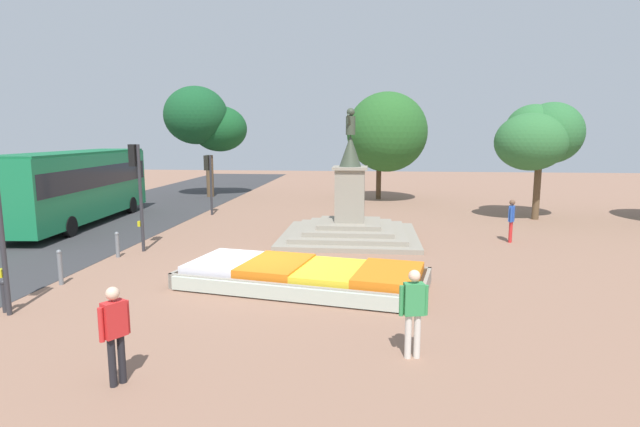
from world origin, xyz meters
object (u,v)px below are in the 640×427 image
object	(u,v)px
statue_monument	(350,219)
pedestrian_crossing_plaza	(413,307)
flower_planter	(303,276)
kerb_bollard_south	(4,295)
kerb_bollard_mid_a	(60,266)
kerb_bollard_mid_b	(117,244)
traffic_light_mid_block	(137,179)
traffic_light_far_corner	(209,173)
city_bus	(77,183)
pedestrian_with_handbag	(511,218)
pedestrian_near_planter	(115,328)

from	to	relation	value
statue_monument	pedestrian_crossing_plaza	xyz separation A→B (m)	(1.71, -11.41, 0.22)
flower_planter	kerb_bollard_south	xyz separation A→B (m)	(-7.02, -2.84, 0.14)
kerb_bollard_mid_a	kerb_bollard_mid_b	xyz separation A→B (m)	(0.00, 3.32, -0.06)
kerb_bollard_mid_a	kerb_bollard_mid_b	size ratio (longest dim) A/B	1.13
traffic_light_mid_block	kerb_bollard_south	bearing A→B (deg)	-93.20
traffic_light_far_corner	statue_monument	bearing A→B (deg)	-34.63
city_bus	kerb_bollard_south	distance (m)	12.94
pedestrian_with_handbag	pedestrian_crossing_plaza	xyz separation A→B (m)	(-4.85, -11.22, 0.02)
traffic_light_mid_block	city_bus	world-z (taller)	traffic_light_mid_block
pedestrian_with_handbag	pedestrian_crossing_plaza	size ratio (longest dim) A/B	0.98
pedestrian_with_handbag	kerb_bollard_mid_a	bearing A→B (deg)	-153.37
city_bus	kerb_bollard_mid_b	bearing A→B (deg)	-50.01
flower_planter	kerb_bollard_mid_b	world-z (taller)	kerb_bollard_mid_b
statue_monument	city_bus	world-z (taller)	statue_monument
flower_planter	traffic_light_far_corner	xyz separation A→B (m)	(-6.81, 12.42, 1.98)
pedestrian_near_planter	city_bus	bearing A→B (deg)	123.16
traffic_light_far_corner	pedestrian_with_handbag	xyz separation A→B (m)	(14.42, -5.62, -1.26)
city_bus	pedestrian_crossing_plaza	xyz separation A→B (m)	(14.97, -13.33, -0.99)
pedestrian_near_planter	pedestrian_crossing_plaza	distance (m)	5.45
city_bus	kerb_bollard_mid_b	xyz separation A→B (m)	(5.16, -6.15, -1.54)
traffic_light_far_corner	kerb_bollard_mid_b	world-z (taller)	traffic_light_far_corner
flower_planter	pedestrian_with_handbag	world-z (taller)	pedestrian_with_handbag
pedestrian_near_planter	kerb_bollard_mid_a	distance (m)	7.15
city_bus	pedestrian_near_planter	xyz separation A→B (m)	(9.75, -14.92, -0.99)
traffic_light_far_corner	kerb_bollard_south	xyz separation A→B (m)	(-0.22, -15.26, -1.84)
traffic_light_mid_block	traffic_light_far_corner	world-z (taller)	traffic_light_mid_block
flower_planter	traffic_light_mid_block	size ratio (longest dim) A/B	1.88
flower_planter	kerb_bollard_mid_a	bearing A→B (deg)	-175.54
flower_planter	traffic_light_far_corner	size ratio (longest dim) A/B	2.32
flower_planter	city_bus	distance (m)	15.21
statue_monument	traffic_light_far_corner	bearing A→B (deg)	145.37
traffic_light_mid_block	kerb_bollard_mid_b	bearing A→B (deg)	-111.63
pedestrian_crossing_plaza	kerb_bollard_south	distance (m)	9.93
city_bus	pedestrian_crossing_plaza	bearing A→B (deg)	-41.70
city_bus	kerb_bollard_mid_a	xyz separation A→B (m)	(5.15, -9.47, -1.48)
flower_planter	pedestrian_with_handbag	distance (m)	10.23
kerb_bollard_mid_b	traffic_light_mid_block	bearing A→B (deg)	68.37
traffic_light_mid_block	kerb_bollard_south	distance (m)	7.00
flower_planter	pedestrian_with_handbag	size ratio (longest dim) A/B	4.29
traffic_light_far_corner	flower_planter	bearing A→B (deg)	-61.28
city_bus	kerb_bollard_south	size ratio (longest dim) A/B	13.46
traffic_light_mid_block	pedestrian_with_handbag	xyz separation A→B (m)	(14.27, 3.04, -1.72)
statue_monument	pedestrian_crossing_plaza	distance (m)	11.53
pedestrian_with_handbag	pedestrian_near_planter	bearing A→B (deg)	-128.17
statue_monument	kerb_bollard_mid_b	distance (m)	9.14
statue_monument	kerb_bollard_mid_b	xyz separation A→B (m)	(-8.10, -4.22, -0.33)
traffic_light_far_corner	traffic_light_mid_block	bearing A→B (deg)	-88.99
pedestrian_near_planter	kerb_bollard_mid_a	bearing A→B (deg)	130.10
pedestrian_crossing_plaza	kerb_bollard_south	xyz separation A→B (m)	(-9.79, 1.58, -0.60)
flower_planter	traffic_light_mid_block	distance (m)	8.02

